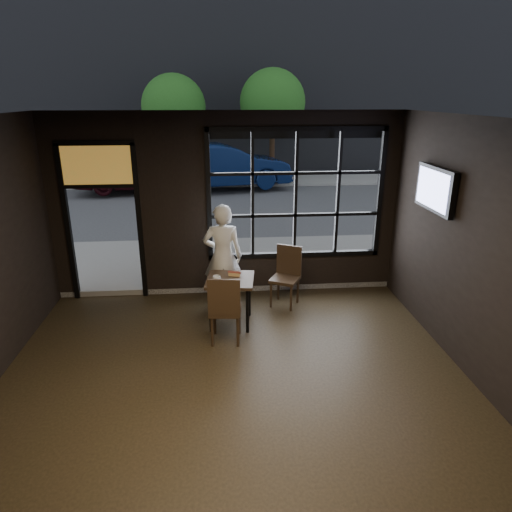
{
  "coord_description": "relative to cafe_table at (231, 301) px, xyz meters",
  "views": [
    {
      "loc": [
        -0.14,
        -4.21,
        3.44
      ],
      "look_at": [
        0.4,
        2.2,
        1.15
      ],
      "focal_mm": 32.0,
      "sensor_mm": 36.0,
      "label": 1
    }
  ],
  "objects": [
    {
      "name": "hotdog",
      "position": [
        0.07,
        0.11,
        0.41
      ],
      "size": [
        0.21,
        0.13,
        0.06
      ],
      "primitive_type": null,
      "rotation": [
        0.0,
        0.0,
        -0.28
      ],
      "color": "tan",
      "rests_on": "cafe_table"
    },
    {
      "name": "ceiling",
      "position": [
        -0.01,
        -2.27,
        2.82
      ],
      "size": [
        6.0,
        7.0,
        0.02
      ],
      "primitive_type": "cube",
      "color": "black",
      "rests_on": "ground"
    },
    {
      "name": "cafe_table",
      "position": [
        0.0,
        0.0,
        0.0
      ],
      "size": [
        0.79,
        0.79,
        0.77
      ],
      "primitive_type": "cube",
      "rotation": [
        0.0,
        0.0,
        -0.12
      ],
      "color": "#2E2014",
      "rests_on": "floor"
    },
    {
      "name": "maroon_car",
      "position": [
        -2.97,
        10.55,
        0.5
      ],
      "size": [
        4.84,
        2.46,
        1.58
      ],
      "primitive_type": "imported",
      "rotation": [
        0.0,
        0.0,
        1.7
      ],
      "color": "black",
      "rests_on": "street_asphalt"
    },
    {
      "name": "tv",
      "position": [
        2.92,
        -0.33,
        1.78
      ],
      "size": [
        0.12,
        1.07,
        0.63
      ],
      "primitive_type": "cube",
      "color": "black",
      "rests_on": "wall_right"
    },
    {
      "name": "tree_left",
      "position": [
        -1.76,
        12.27,
        2.58
      ],
      "size": [
        2.47,
        2.47,
        4.21
      ],
      "color": "#332114",
      "rests_on": "street_asphalt"
    },
    {
      "name": "chair_near",
      "position": [
        -0.09,
        -0.51,
        0.14
      ],
      "size": [
        0.5,
        0.5,
        1.05
      ],
      "primitive_type": "cube",
      "rotation": [
        0.0,
        0.0,
        3.04
      ],
      "color": "#2E2014",
      "rests_on": "floor"
    },
    {
      "name": "cup",
      "position": [
        -0.2,
        -0.12,
        0.43
      ],
      "size": [
        0.13,
        0.13,
        0.1
      ],
      "primitive_type": "imported",
      "rotation": [
        0.0,
        0.0,
        0.1
      ],
      "color": "silver",
      "rests_on": "cafe_table"
    },
    {
      "name": "floor",
      "position": [
        -0.01,
        -2.27,
        -0.4
      ],
      "size": [
        6.0,
        7.0,
        0.02
      ],
      "primitive_type": "cube",
      "color": "black",
      "rests_on": "ground"
    },
    {
      "name": "window_frame",
      "position": [
        1.19,
        1.23,
        1.41
      ],
      "size": [
        3.06,
        0.12,
        2.28
      ],
      "primitive_type": "cube",
      "color": "black",
      "rests_on": "ground"
    },
    {
      "name": "street_asphalt",
      "position": [
        -0.01,
        21.73,
        -0.41
      ],
      "size": [
        60.0,
        41.0,
        0.04
      ],
      "primitive_type": "cube",
      "color": "#545456",
      "rests_on": "ground"
    },
    {
      "name": "navy_car",
      "position": [
        0.08,
        10.62,
        0.53
      ],
      "size": [
        5.2,
        2.7,
        1.63
      ],
      "primitive_type": "imported",
      "rotation": [
        0.0,
        0.0,
        1.78
      ],
      "color": "#09173D",
      "rests_on": "street_asphalt"
    },
    {
      "name": "building_across",
      "position": [
        -0.01,
        20.73,
        7.11
      ],
      "size": [
        28.0,
        12.0,
        15.0
      ],
      "primitive_type": "cube",
      "color": "#5B5956",
      "rests_on": "ground"
    },
    {
      "name": "man",
      "position": [
        -0.1,
        0.66,
        0.51
      ],
      "size": [
        0.67,
        0.46,
        1.79
      ],
      "primitive_type": "imported",
      "rotation": [
        0.0,
        0.0,
        3.09
      ],
      "color": "silver",
      "rests_on": "floor"
    },
    {
      "name": "tree_right",
      "position": [
        2.11,
        12.43,
        2.73
      ],
      "size": [
        2.6,
        2.6,
        4.43
      ],
      "color": "#332114",
      "rests_on": "street_asphalt"
    },
    {
      "name": "chair_window",
      "position": [
        0.94,
        0.6,
        0.12
      ],
      "size": [
        0.6,
        0.6,
        1.02
      ],
      "primitive_type": "cube",
      "rotation": [
        0.0,
        0.0,
        -0.49
      ],
      "color": "#2E2014",
      "rests_on": "floor"
    },
    {
      "name": "stained_transom",
      "position": [
        -2.11,
        1.23,
        1.96
      ],
      "size": [
        1.2,
        0.06,
        0.7
      ],
      "primitive_type": "cube",
      "color": "orange",
      "rests_on": "ground"
    }
  ]
}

